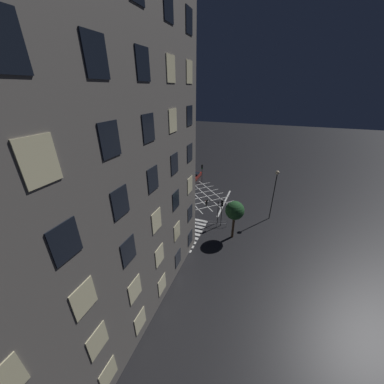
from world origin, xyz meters
name	(u,v)px	position (x,y,z in m)	size (l,w,h in m)	color
ground_plane	(192,197)	(0.00, 0.00, 0.00)	(200.00, 200.00, 0.00)	black
road_markings	(179,216)	(0.28, -7.06, 0.00)	(15.80, 22.50, 0.01)	silver
traffic_light_nw_cross	(175,167)	(-6.87, 7.33, 2.88)	(0.36, 0.39, 4.03)	black
traffic_light_median_north	(202,170)	(-0.41, 7.25, 2.96)	(0.36, 0.39, 4.15)	black
traffic_light_sw_main	(134,195)	(-7.61, -7.62, 2.74)	(0.39, 0.36, 3.84)	black
traffic_light_se_cross	(222,208)	(7.40, -7.32, 3.10)	(0.36, 0.39, 4.35)	black
traffic_light_nw_main	(174,167)	(-7.11, 7.38, 2.84)	(0.39, 0.36, 3.98)	black
traffic_light_median_south	(175,201)	(-0.05, -7.68, 3.05)	(0.36, 0.39, 4.27)	black
traffic_light_se_main	(211,206)	(5.67, -6.87, 2.76)	(2.09, 0.36, 3.79)	black
street_lamp_east	(164,148)	(-11.01, 10.69, 5.94)	(0.60, 0.60, 7.75)	black
street_lamp_west	(159,205)	(0.15, -12.82, 5.00)	(0.41, 0.41, 7.80)	black
street_lamp_far	(275,184)	(14.21, -2.69, 6.03)	(0.57, 0.57, 8.09)	black
street_tree_near	(235,211)	(9.55, -9.51, 4.24)	(2.52, 2.52, 5.56)	#473323
street_tree_far	(108,196)	(-10.56, -10.29, 3.22)	(2.59, 2.59, 4.55)	#473323
waiting_car	(195,176)	(-2.63, 9.17, 0.63)	(1.82, 4.53, 1.33)	maroon
pedestrian_railing	(192,223)	(3.43, -9.23, 0.68)	(9.78, 3.67, 1.05)	#9EA0A5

